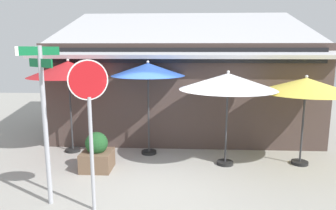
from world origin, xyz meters
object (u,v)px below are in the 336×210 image
street_sign_post (44,112)px  patio_umbrella_ivory_right (228,82)px  patio_umbrella_crimson_left (68,70)px  sidewalk_planter (97,154)px  stop_sign (90,109)px  patio_umbrella_royal_blue_center (148,70)px  patio_umbrella_mustard_far_right (306,86)px

street_sign_post → patio_umbrella_ivory_right: (3.79, 2.30, 0.35)m
patio_umbrella_crimson_left → patio_umbrella_ivory_right: (4.47, -0.82, -0.24)m
street_sign_post → sidewalk_planter: (0.45, 1.78, -1.46)m
stop_sign → patio_umbrella_royal_blue_center: (0.69, 3.25, 0.48)m
patio_umbrella_ivory_right → patio_umbrella_mustard_far_right: bearing=3.4°
stop_sign → patio_umbrella_crimson_left: bearing=116.2°
patio_umbrella_crimson_left → patio_umbrella_royal_blue_center: patio_umbrella_crimson_left is taller
patio_umbrella_crimson_left → street_sign_post: bearing=-77.6°
street_sign_post → patio_umbrella_royal_blue_center: size_ratio=1.14×
patio_umbrella_royal_blue_center → sidewalk_planter: 2.68m
stop_sign → patio_umbrella_royal_blue_center: stop_sign is taller
patio_umbrella_crimson_left → patio_umbrella_mustard_far_right: bearing=-6.2°
street_sign_post → patio_umbrella_mustard_far_right: size_ratio=1.30×
street_sign_post → patio_umbrella_mustard_far_right: 6.29m
street_sign_post → stop_sign: (0.95, -0.20, 0.10)m
patio_umbrella_crimson_left → patio_umbrella_royal_blue_center: (2.33, -0.08, -0.01)m
patio_umbrella_crimson_left → patio_umbrella_mustard_far_right: size_ratio=1.16×
street_sign_post → stop_sign: size_ratio=1.08×
street_sign_post → stop_sign: 0.97m
patio_umbrella_ivory_right → sidewalk_planter: (-3.33, -0.53, -1.80)m
patio_umbrella_royal_blue_center → patio_umbrella_ivory_right: size_ratio=1.09×
street_sign_post → patio_umbrella_mustard_far_right: (5.80, 2.42, 0.24)m
street_sign_post → sidewalk_planter: bearing=75.7°
patio_umbrella_royal_blue_center → sidewalk_planter: bearing=-133.0°
street_sign_post → patio_umbrella_ivory_right: size_ratio=1.24×
patio_umbrella_ivory_right → patio_umbrella_mustard_far_right: 2.02m
street_sign_post → patio_umbrella_ivory_right: bearing=31.3°
stop_sign → patio_umbrella_crimson_left: (-1.64, 3.32, 0.48)m
stop_sign → patio_umbrella_mustard_far_right: size_ratio=1.20×
patio_umbrella_mustard_far_right → street_sign_post: bearing=-157.3°
patio_umbrella_mustard_far_right → sidewalk_planter: patio_umbrella_mustard_far_right is taller
street_sign_post → sidewalk_planter: 2.34m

